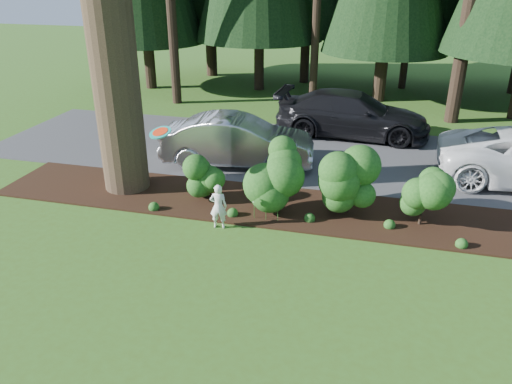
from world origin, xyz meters
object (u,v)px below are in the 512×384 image
car_dark_suv (352,114)px  child (218,206)px  frisbee (160,132)px  car_silver_wagon (238,141)px

car_dark_suv → child: (-2.52, -8.00, -0.27)m
car_dark_suv → frisbee: (-3.92, -7.92, 1.44)m
car_silver_wagon → frisbee: bearing=162.9°
car_dark_suv → car_silver_wagon: bearing=142.8°
child → frisbee: (-1.39, 0.08, 1.71)m
car_silver_wagon → car_dark_suv: car_dark_suv is taller
frisbee → child: bearing=-3.2°
car_silver_wagon → car_dark_suv: bearing=-47.1°
car_silver_wagon → frisbee: frisbee is taller
car_dark_suv → frisbee: 8.95m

